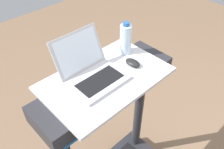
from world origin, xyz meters
TOP-DOWN VIEW (x-y plane):
  - desk_board at (0.00, 0.70)m, footprint 0.72×0.45m
  - laptop at (-0.06, 0.75)m, footprint 0.31×0.32m
  - computer_mouse at (0.19, 0.67)m, footprint 0.06×0.10m
  - water_bottle at (0.25, 0.79)m, footprint 0.07×0.07m

SIDE VIEW (x-z plane):
  - desk_board at x=0.00m, z-range 1.12..1.14m
  - computer_mouse at x=0.19m, z-range 1.14..1.17m
  - laptop at x=-0.06m, z-range 1.07..1.30m
  - water_bottle at x=0.25m, z-range 1.13..1.34m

